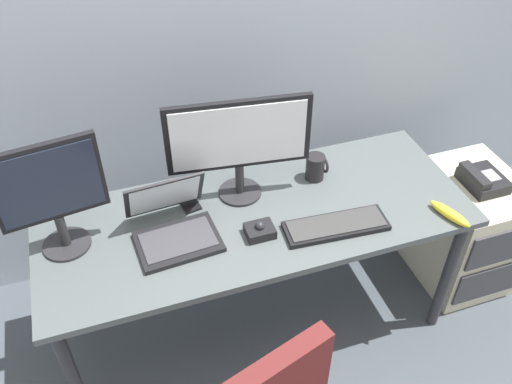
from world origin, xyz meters
The scene contains 12 objects.
ground_plane centered at (0.00, 0.00, 0.00)m, with size 8.00×8.00×0.00m, color #414850.
desk centered at (0.00, 0.00, 0.64)m, with size 1.75×0.67×0.72m.
file_cabinet centered at (1.10, 0.00, 0.29)m, with size 0.42×0.53×0.59m.
desk_phone centered at (1.09, -0.02, 0.62)m, with size 0.17×0.20×0.09m.
monitor_main centered at (-0.02, 0.14, 0.99)m, with size 0.57×0.18×0.45m.
monitor_side centered at (-0.73, 0.07, 0.99)m, with size 0.38×0.18×0.47m.
keyboard centered at (0.27, -0.17, 0.73)m, with size 0.42×0.17×0.03m.
laptop centered at (-0.34, 0.00, 0.77)m, with size 0.33×0.33×0.22m.
trackball_mouse centered at (-0.02, -0.11, 0.74)m, with size 0.11×0.09×0.07m.
coffee_mug centered at (0.32, 0.14, 0.78)m, with size 0.09×0.08×0.12m.
cell_phone centered at (-0.24, 0.16, 0.72)m, with size 0.07×0.14×0.01m, color black.
banana centered at (0.73, -0.27, 0.74)m, with size 0.19×0.04×0.04m, color yellow.
Camera 1 is at (-0.52, -1.53, 2.24)m, focal length 38.69 mm.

